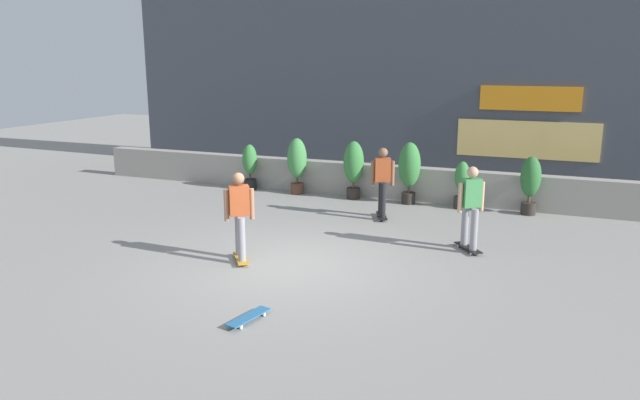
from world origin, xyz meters
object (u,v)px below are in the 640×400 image
at_px(potted_plant_0, 250,164).
at_px(potted_plant_1, 297,161).
at_px(potted_plant_4, 462,184).
at_px(potted_plant_5, 530,181).
at_px(potted_plant_3, 409,168).
at_px(potted_plant_2, 354,165).
at_px(skater_by_wall_left, 239,213).
at_px(skateboard_near_camera, 248,317).
at_px(skater_far_left, 382,180).
at_px(skater_foreground, 471,205).

bearing_deg(potted_plant_0, potted_plant_1, 0.00).
bearing_deg(potted_plant_1, potted_plant_4, 0.00).
bearing_deg(potted_plant_5, potted_plant_3, 180.00).
xyz_separation_m(potted_plant_2, potted_plant_5, (4.52, -0.00, -0.10)).
relative_size(potted_plant_3, skater_by_wall_left, 0.95).
height_order(skater_by_wall_left, skateboard_near_camera, skater_by_wall_left).
relative_size(skater_by_wall_left, skater_far_left, 1.00).
bearing_deg(potted_plant_4, potted_plant_3, 180.00).
bearing_deg(skater_by_wall_left, skateboard_near_camera, -58.20).
bearing_deg(potted_plant_2, skateboard_near_camera, -81.72).
distance_m(potted_plant_1, skater_far_left, 3.44).
relative_size(potted_plant_4, skateboard_near_camera, 1.46).
distance_m(skater_far_left, skater_foreground, 2.90).
distance_m(potted_plant_2, potted_plant_5, 4.52).
height_order(skater_foreground, skateboard_near_camera, skater_foreground).
relative_size(potted_plant_1, potted_plant_4, 1.30).
bearing_deg(skater_by_wall_left, potted_plant_0, 117.02).
xyz_separation_m(potted_plant_2, skater_far_left, (1.31, -1.72, 0.02)).
xyz_separation_m(potted_plant_0, skater_foreground, (6.78, -3.47, 0.20)).
relative_size(potted_plant_5, skater_by_wall_left, 0.85).
xyz_separation_m(skater_by_wall_left, skater_far_left, (1.56, 4.02, 0.00)).
height_order(potted_plant_0, skater_foreground, skater_foreground).
relative_size(potted_plant_2, skater_far_left, 0.93).
distance_m(potted_plant_1, potted_plant_3, 3.20).
height_order(skater_far_left, skateboard_near_camera, skater_far_left).
distance_m(potted_plant_0, skateboard_near_camera, 9.14).
relative_size(skater_by_wall_left, skateboard_near_camera, 2.06).
bearing_deg(skater_far_left, skateboard_near_camera, -91.31).
distance_m(potted_plant_5, skater_by_wall_left, 7.46).
relative_size(skater_far_left, skateboard_near_camera, 2.06).
bearing_deg(potted_plant_3, skater_by_wall_left, -107.24).
xyz_separation_m(potted_plant_3, potted_plant_5, (2.99, -0.00, -0.13)).
xyz_separation_m(potted_plant_3, potted_plant_4, (1.36, 0.00, -0.31)).
bearing_deg(potted_plant_3, potted_plant_4, 0.00).
relative_size(potted_plant_0, skater_far_left, 0.78).
relative_size(potted_plant_1, skater_by_wall_left, 0.93).
xyz_separation_m(potted_plant_5, skater_by_wall_left, (-4.77, -5.73, 0.12)).
bearing_deg(skater_by_wall_left, potted_plant_4, 61.28).
bearing_deg(potted_plant_5, skater_far_left, -151.90).
height_order(potted_plant_1, potted_plant_3, potted_plant_3).
height_order(potted_plant_5, skater_far_left, skater_far_left).
bearing_deg(skater_far_left, potted_plant_1, 150.11).
bearing_deg(potted_plant_3, skateboard_near_camera, -92.60).
xyz_separation_m(potted_plant_4, skater_far_left, (-1.58, -1.72, 0.30)).
xyz_separation_m(potted_plant_0, skateboard_near_camera, (4.34, -8.02, -0.67)).
bearing_deg(potted_plant_2, skater_by_wall_left, -92.48).
bearing_deg(skateboard_near_camera, skater_far_left, 88.69).
bearing_deg(potted_plant_5, skater_foreground, -104.71).
distance_m(potted_plant_0, potted_plant_1, 1.51).
distance_m(potted_plant_0, skater_by_wall_left, 6.44).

